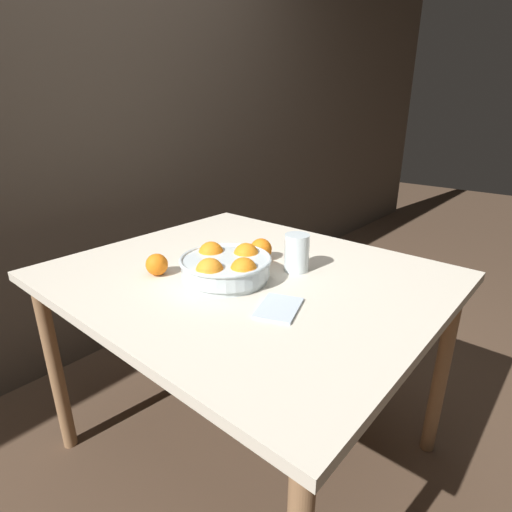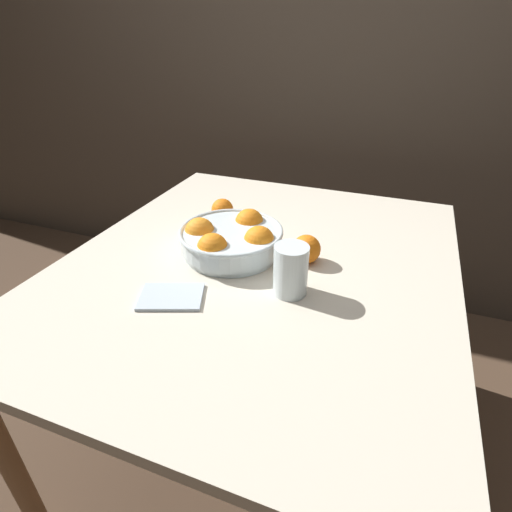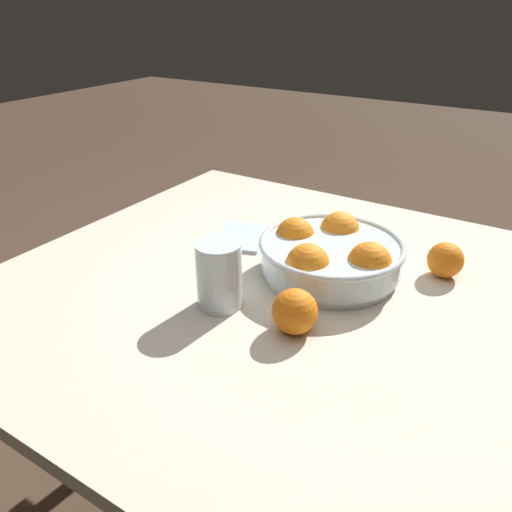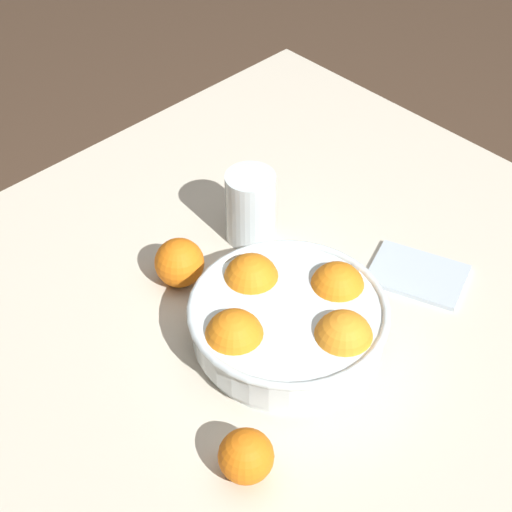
{
  "view_description": "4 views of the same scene",
  "coord_description": "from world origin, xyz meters",
  "px_view_note": "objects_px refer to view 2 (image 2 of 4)",
  "views": [
    {
      "loc": [
        -0.89,
        -0.81,
        1.26
      ],
      "look_at": [
        0.01,
        -0.03,
        0.81
      ],
      "focal_mm": 28.0,
      "sensor_mm": 36.0,
      "label": 1
    },
    {
      "loc": [
        0.32,
        -0.88,
        1.3
      ],
      "look_at": [
        0.02,
        -0.07,
        0.8
      ],
      "focal_mm": 28.0,
      "sensor_mm": 36.0,
      "label": 2
    },
    {
      "loc": [
        0.74,
        0.35,
        1.24
      ],
      "look_at": [
        0.04,
        -0.09,
        0.82
      ],
      "focal_mm": 35.0,
      "sensor_mm": 36.0,
      "label": 3
    },
    {
      "loc": [
        -0.65,
        0.62,
        1.68
      ],
      "look_at": [
        0.03,
        -0.04,
        0.8
      ],
      "focal_mm": 60.0,
      "sensor_mm": 36.0,
      "label": 4
    }
  ],
  "objects_px": {
    "orange_loose_near_bowl": "(306,249)",
    "orange_loose_front": "(222,209)",
    "fruit_bowl": "(231,239)",
    "juice_glass": "(290,273)"
  },
  "relations": [
    {
      "from": "fruit_bowl",
      "to": "orange_loose_near_bowl",
      "type": "relative_size",
      "value": 3.72
    },
    {
      "from": "fruit_bowl",
      "to": "juice_glass",
      "type": "height_order",
      "value": "juice_glass"
    },
    {
      "from": "orange_loose_near_bowl",
      "to": "juice_glass",
      "type": "bearing_deg",
      "value": -89.81
    },
    {
      "from": "fruit_bowl",
      "to": "orange_loose_front",
      "type": "xyz_separation_m",
      "value": [
        -0.12,
        0.2,
        -0.01
      ]
    },
    {
      "from": "fruit_bowl",
      "to": "orange_loose_near_bowl",
      "type": "height_order",
      "value": "fruit_bowl"
    },
    {
      "from": "juice_glass",
      "to": "orange_loose_front",
      "type": "bearing_deg",
      "value": 135.48
    },
    {
      "from": "juice_glass",
      "to": "orange_loose_front",
      "type": "relative_size",
      "value": 1.75
    },
    {
      "from": "orange_loose_near_bowl",
      "to": "orange_loose_front",
      "type": "distance_m",
      "value": 0.36
    },
    {
      "from": "fruit_bowl",
      "to": "orange_loose_front",
      "type": "height_order",
      "value": "fruit_bowl"
    },
    {
      "from": "orange_loose_near_bowl",
      "to": "orange_loose_front",
      "type": "relative_size",
      "value": 1.09
    }
  ]
}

